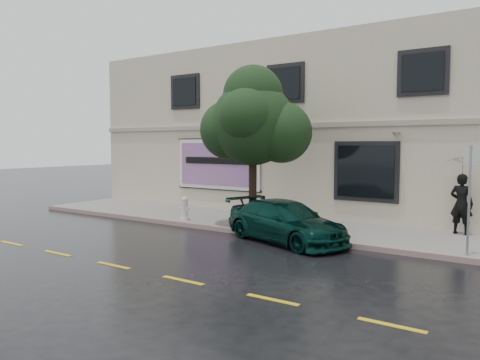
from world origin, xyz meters
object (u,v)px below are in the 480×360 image
Objects in this scene: pedestrian at (461,204)px; street_tree at (253,124)px; car at (286,222)px; fire_hydrant at (185,209)px.

street_tree is (-6.02, -2.40, 2.48)m from pedestrian.
car reaches higher than fire_hydrant.
fire_hydrant is (-8.76, -2.70, -0.52)m from pedestrian.
fire_hydrant is (-4.54, 0.70, -0.05)m from car.
car is 4.94× the size of fire_hydrant.
pedestrian reaches higher than fire_hydrant.
pedestrian is at bearing -31.84° from car.
street_tree is (-1.80, 1.00, 2.95)m from car.
car is 0.87× the size of street_tree.
pedestrian is 2.18× the size of fire_hydrant.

